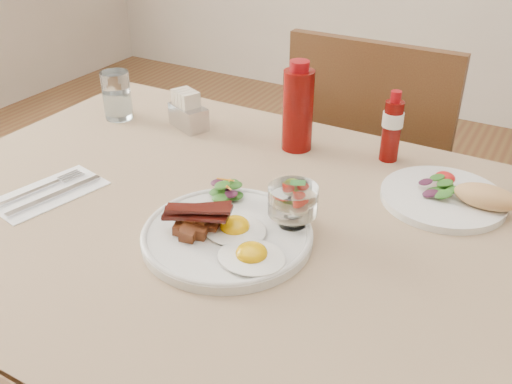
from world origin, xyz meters
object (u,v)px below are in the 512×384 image
at_px(sugar_caddy, 188,112).
at_px(table, 256,263).
at_px(chair_far, 374,176).
at_px(main_plate, 227,236).
at_px(ketchup_bottle, 298,109).
at_px(hot_sauce_bottle, 392,127).
at_px(water_glass, 117,98).
at_px(second_plate, 453,196).
at_px(fruit_cup, 293,200).

bearing_deg(sugar_caddy, table, -15.61).
relative_size(chair_far, main_plate, 3.32).
height_order(ketchup_bottle, sugar_caddy, ketchup_bottle).
bearing_deg(hot_sauce_bottle, sugar_caddy, -171.14).
bearing_deg(sugar_caddy, main_plate, -23.46).
distance_m(sugar_caddy, water_glass, 0.18).
bearing_deg(chair_far, table, -90.00).
xyz_separation_m(second_plate, hot_sauce_bottle, (-0.16, 0.11, 0.06)).
bearing_deg(second_plate, chair_far, 122.57).
bearing_deg(main_plate, fruit_cup, 41.37).
bearing_deg(ketchup_bottle, water_glass, -171.96).
height_order(table, fruit_cup, fruit_cup).
bearing_deg(fruit_cup, chair_far, 95.81).
distance_m(table, chair_far, 0.68).
bearing_deg(main_plate, chair_far, 88.84).
bearing_deg(table, ketchup_bottle, 103.08).
distance_m(table, main_plate, 0.12).
height_order(fruit_cup, sugar_caddy, fruit_cup).
bearing_deg(water_glass, sugar_caddy, 11.68).
xyz_separation_m(chair_far, fruit_cup, (0.07, -0.66, 0.29)).
xyz_separation_m(table, ketchup_bottle, (-0.07, 0.30, 0.18)).
xyz_separation_m(main_plate, water_glass, (-0.50, 0.30, 0.04)).
distance_m(main_plate, hot_sauce_bottle, 0.44).
distance_m(fruit_cup, water_glass, 0.62).
xyz_separation_m(fruit_cup, ketchup_bottle, (-0.14, 0.29, 0.03)).
height_order(table, ketchup_bottle, ketchup_bottle).
distance_m(table, ketchup_bottle, 0.35).
relative_size(main_plate, water_glass, 2.47).
relative_size(main_plate, second_plate, 1.15).
relative_size(fruit_cup, water_glass, 0.73).
bearing_deg(fruit_cup, water_glass, 158.31).
relative_size(table, chair_far, 1.43).
height_order(table, chair_far, chair_far).
xyz_separation_m(table, water_glass, (-0.51, 0.23, 0.14)).
relative_size(sugar_caddy, water_glass, 0.95).
xyz_separation_m(chair_far, water_glass, (-0.51, -0.43, 0.28)).
relative_size(table, water_glass, 11.73).
bearing_deg(main_plate, water_glass, 148.66).
distance_m(fruit_cup, hot_sauce_bottle, 0.34).
distance_m(main_plate, sugar_caddy, 0.47).
height_order(second_plate, sugar_caddy, sugar_caddy).
xyz_separation_m(fruit_cup, second_plate, (0.21, 0.23, -0.05)).
relative_size(chair_far, ketchup_bottle, 4.85).
xyz_separation_m(main_plate, hot_sauce_bottle, (0.14, 0.41, 0.06)).
bearing_deg(hot_sauce_bottle, ketchup_bottle, -166.61).
xyz_separation_m(main_plate, ketchup_bottle, (-0.05, 0.37, 0.08)).
distance_m(main_plate, water_glass, 0.58).
height_order(chair_far, hot_sauce_bottle, chair_far).
relative_size(chair_far, sugar_caddy, 8.61).
xyz_separation_m(ketchup_bottle, hot_sauce_bottle, (0.19, 0.05, -0.02)).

